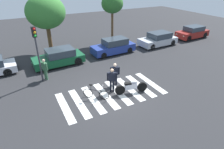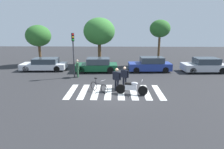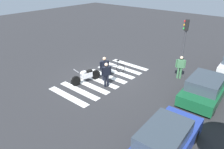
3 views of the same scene
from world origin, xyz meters
name	(u,v)px [view 1 (image 1 of 3)]	position (x,y,z in m)	size (l,w,h in m)	color
ground_plane	(112,94)	(0.00, 0.00, 0.00)	(60.00, 60.00, 0.00)	#2B2B2D
police_motorcycle	(131,87)	(1.17, -0.48, 0.46)	(2.18, 0.76, 1.05)	black
leaning_bicycle	(96,93)	(-1.14, -0.01, 0.36)	(1.32, 1.12, 0.98)	black
officer_on_foot	(112,79)	(0.14, 0.26, 0.96)	(0.62, 0.39, 1.68)	black
officer_by_motorcycle	(115,73)	(0.74, 0.95, 0.94)	(0.61, 0.39, 1.65)	black
pedestrian_bystander	(45,68)	(-3.43, 4.02, 0.92)	(0.39, 0.60, 1.63)	#3F724C
crosswalk_stripes	(112,94)	(0.00, 0.00, 0.00)	(6.75, 3.29, 0.01)	silver
car_green_compact	(59,57)	(-1.88, 6.25, 0.67)	(4.30, 2.06, 1.40)	black
car_blue_hatchback	(114,46)	(3.58, 6.50, 0.69)	(4.35, 1.84, 1.48)	black
car_silver_sedan	(158,39)	(9.06, 6.38, 0.68)	(4.32, 2.07, 1.44)	black
car_maroon_wagon	(193,32)	(14.61, 6.60, 0.70)	(4.27, 1.88, 1.46)	black
traffic_light_pole	(37,46)	(-3.71, 3.91, 2.70)	(0.29, 0.35, 3.99)	#38383D
street_tree_mid	(46,12)	(-1.88, 9.55, 3.93)	(3.60, 3.60, 5.48)	brown
street_tree_far	(112,4)	(5.03, 9.55, 4.21)	(2.31, 2.31, 5.25)	brown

